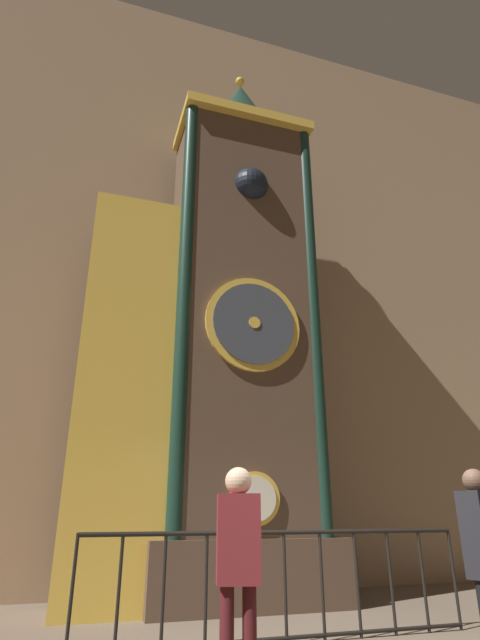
# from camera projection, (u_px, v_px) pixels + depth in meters

# --- Properties ---
(cathedral_back_wall) EXTENTS (24.00, 0.32, 13.45)m
(cathedral_back_wall) POSITION_uv_depth(u_px,v_px,m) (210.00, 253.00, 11.08)
(cathedral_back_wall) COLOR #997A5B
(cathedral_back_wall) RESTS_ON ground_plane
(clock_tower) EXTENTS (4.26, 1.79, 10.49)m
(clock_tower) POSITION_uv_depth(u_px,v_px,m) (215.00, 332.00, 8.89)
(clock_tower) COLOR brown
(clock_tower) RESTS_ON ground_plane
(railing_fence) EXTENTS (4.57, 0.05, 1.13)m
(railing_fence) POSITION_uv_depth(u_px,v_px,m) (285.00, 580.00, 5.56)
(railing_fence) COLOR black
(railing_fence) RESTS_ON ground_plane
(visitor_near) EXTENTS (0.38, 0.29, 1.67)m
(visitor_near) POSITION_uv_depth(u_px,v_px,m) (238.00, 554.00, 3.93)
(visitor_near) COLOR #461518
(visitor_near) RESTS_ON ground_plane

